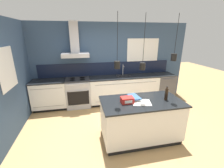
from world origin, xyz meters
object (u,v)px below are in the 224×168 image
object	(u,v)px
book_stack	(134,98)
red_supply_box	(127,100)
oven_range	(78,93)
dishwasher	(163,86)
bottle_on_island	(166,94)

from	to	relation	value
book_stack	red_supply_box	world-z (taller)	red_supply_box
oven_range	dishwasher	bearing A→B (deg)	0.08
book_stack	red_supply_box	distance (m)	0.25
bottle_on_island	book_stack	bearing A→B (deg)	164.87
bottle_on_island	dishwasher	bearing A→B (deg)	60.24
book_stack	dishwasher	bearing A→B (deg)	45.45
oven_range	book_stack	world-z (taller)	book_stack
oven_range	red_supply_box	xyz separation A→B (m)	(1.01, -1.94, 0.51)
dishwasher	bottle_on_island	xyz separation A→B (m)	(-1.13, -1.98, 0.58)
dishwasher	book_stack	distance (m)	2.58
dishwasher	bottle_on_island	size ratio (longest dim) A/B	2.95
oven_range	bottle_on_island	size ratio (longest dim) A/B	2.95
bottle_on_island	book_stack	world-z (taller)	bottle_on_island
oven_range	dishwasher	xyz separation A→B (m)	(2.99, 0.00, -0.00)
oven_range	red_supply_box	bearing A→B (deg)	-62.60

